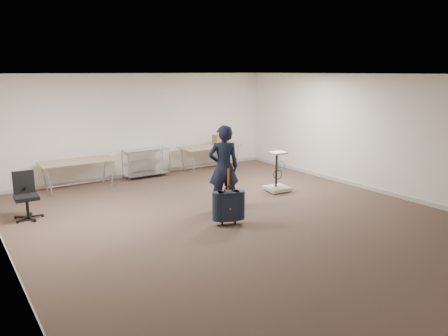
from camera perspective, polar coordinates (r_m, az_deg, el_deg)
ground at (r=8.66m, az=1.35°, el=-6.70°), size 9.00×9.00×0.00m
room_shell at (r=9.75m, az=-3.32°, el=-4.19°), size 8.00×9.00×9.00m
folding_table_left at (r=11.21m, az=-18.55°, el=0.69°), size 1.80×0.75×0.73m
folding_table_right at (r=12.71m, az=-1.83°, el=2.68°), size 1.80×0.75×0.73m
wire_shelf at (r=12.10m, az=-10.12°, el=0.84°), size 1.22×0.47×0.80m
person at (r=9.10m, az=-0.05°, el=0.08°), size 0.75×0.62×1.78m
suitcase at (r=8.25m, az=0.60°, el=-4.97°), size 0.46×0.36×1.09m
office_chair at (r=9.44m, az=-24.35°, el=-4.40°), size 0.57×0.57×0.94m
equipment_cart at (r=10.66m, az=6.98°, el=-1.67°), size 0.58×0.58×0.97m
cardboard_box at (r=12.83m, az=-0.46°, el=3.69°), size 0.42×0.33×0.30m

